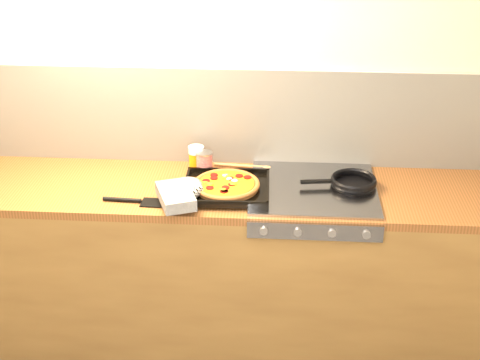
# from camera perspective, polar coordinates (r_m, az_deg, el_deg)

# --- Properties ---
(room_shell) EXTENTS (3.20, 3.20, 3.20)m
(room_shell) POSITION_cam_1_polar(r_m,az_deg,el_deg) (3.38, -1.34, 5.41)
(room_shell) COLOR white
(room_shell) RESTS_ON ground
(counter_run) EXTENTS (3.20, 0.62, 0.90)m
(counter_run) POSITION_cam_1_polar(r_m,az_deg,el_deg) (3.45, -1.64, -7.26)
(counter_run) COLOR olive
(counter_run) RESTS_ON ground
(stovetop) EXTENTS (0.60, 0.56, 0.02)m
(stovetop) POSITION_cam_1_polar(r_m,az_deg,el_deg) (3.21, 6.27, -0.75)
(stovetop) COLOR gray
(stovetop) RESTS_ON counter_run
(pizza_on_tray) EXTENTS (0.53, 0.47, 0.07)m
(pizza_on_tray) POSITION_cam_1_polar(r_m,az_deg,el_deg) (3.12, -2.36, -0.66)
(pizza_on_tray) COLOR black
(pizza_on_tray) RESTS_ON stovetop
(frying_pan) EXTENTS (0.38, 0.25, 0.04)m
(frying_pan) POSITION_cam_1_polar(r_m,az_deg,el_deg) (3.23, 9.57, -0.16)
(frying_pan) COLOR black
(frying_pan) RESTS_ON stovetop
(tomato_can) EXTENTS (0.10, 0.10, 0.12)m
(tomato_can) POSITION_cam_1_polar(r_m,az_deg,el_deg) (3.33, -3.05, 1.46)
(tomato_can) COLOR #AA0D18
(tomato_can) RESTS_ON counter_run
(juice_glass) EXTENTS (0.10, 0.10, 0.13)m
(juice_glass) POSITION_cam_1_polar(r_m,az_deg,el_deg) (3.36, -3.75, 1.86)
(juice_glass) COLOR orange
(juice_glass) RESTS_ON counter_run
(wooden_spoon) EXTENTS (0.30, 0.06, 0.02)m
(wooden_spoon) POSITION_cam_1_polar(r_m,az_deg,el_deg) (3.40, 0.75, 1.17)
(wooden_spoon) COLOR #B37C4C
(wooden_spoon) RESTS_ON counter_run
(black_spatula) EXTENTS (0.28, 0.09, 0.02)m
(black_spatula) POSITION_cam_1_polar(r_m,az_deg,el_deg) (3.11, -8.99, -1.78)
(black_spatula) COLOR black
(black_spatula) RESTS_ON counter_run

